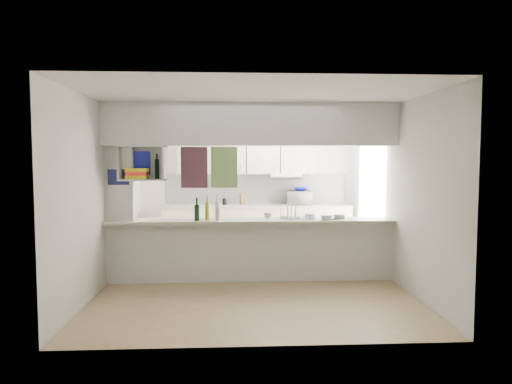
{
  "coord_description": "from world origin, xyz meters",
  "views": [
    {
      "loc": [
        -0.28,
        -6.67,
        1.8
      ],
      "look_at": [
        0.1,
        0.5,
        1.29
      ],
      "focal_mm": 32.0,
      "sensor_mm": 36.0,
      "label": 1
    }
  ],
  "objects": [
    {
      "name": "cup",
      "position": [
        0.24,
        -0.04,
        0.98
      ],
      "size": [
        0.13,
        0.13,
        0.09
      ],
      "primitive_type": "imported",
      "rotation": [
        0.0,
        0.0,
        0.19
      ],
      "color": "white",
      "rests_on": "dish_rack"
    },
    {
      "name": "microwave",
      "position": [
        1.04,
        2.11,
        1.05
      ],
      "size": [
        0.54,
        0.42,
        0.27
      ],
      "primitive_type": "imported",
      "rotation": [
        0.0,
        0.0,
        2.94
      ],
      "color": "white",
      "rests_on": "bench_top"
    },
    {
      "name": "wall_back",
      "position": [
        0.0,
        2.4,
        1.3
      ],
      "size": [
        4.2,
        0.0,
        4.2
      ],
      "primitive_type": "plane",
      "rotation": [
        1.57,
        0.0,
        0.0
      ],
      "color": "silver",
      "rests_on": "floor"
    },
    {
      "name": "utensil_jar",
      "position": [
        -0.43,
        2.15,
        0.98
      ],
      "size": [
        0.09,
        0.09,
        0.13
      ],
      "primitive_type": "cylinder",
      "color": "black",
      "rests_on": "bench_top"
    },
    {
      "name": "plastic_tubs",
      "position": [
        1.06,
        -0.04,
        0.95
      ],
      "size": [
        0.58,
        0.23,
        0.08
      ],
      "color": "silver",
      "rests_on": "breakfast_bar"
    },
    {
      "name": "wine_bottles",
      "position": [
        -0.63,
        -0.09,
        1.05
      ],
      "size": [
        0.37,
        0.15,
        0.37
      ],
      "color": "black",
      "rests_on": "breakfast_bar"
    },
    {
      "name": "kitchen_run",
      "position": [
        0.16,
        2.14,
        0.83
      ],
      "size": [
        3.6,
        0.63,
        2.24
      ],
      "color": "beige",
      "rests_on": "floor"
    },
    {
      "name": "servery_partition",
      "position": [
        -0.17,
        0.0,
        1.66
      ],
      "size": [
        4.2,
        0.5,
        2.6
      ],
      "color": "silver",
      "rests_on": "floor"
    },
    {
      "name": "floor",
      "position": [
        0.0,
        0.0,
        0.0
      ],
      "size": [
        4.8,
        4.8,
        0.0
      ],
      "primitive_type": "plane",
      "color": "#988058",
      "rests_on": "ground"
    },
    {
      "name": "wall_left",
      "position": [
        -2.1,
        0.0,
        1.3
      ],
      "size": [
        0.0,
        4.8,
        4.8
      ],
      "primitive_type": "plane",
      "rotation": [
        1.57,
        0.0,
        1.57
      ],
      "color": "silver",
      "rests_on": "floor"
    },
    {
      "name": "knife_block",
      "position": [
        -0.08,
        2.18,
        1.03
      ],
      "size": [
        0.12,
        0.11,
        0.21
      ],
      "primitive_type": "cube",
      "rotation": [
        0.0,
        0.0,
        0.25
      ],
      "color": "#53391C",
      "rests_on": "bench_top"
    },
    {
      "name": "ceiling",
      "position": [
        0.0,
        0.0,
        2.6
      ],
      "size": [
        4.8,
        4.8,
        0.0
      ],
      "primitive_type": "plane",
      "color": "white",
      "rests_on": "wall_back"
    },
    {
      "name": "bowl",
      "position": [
        1.05,
        2.11,
        1.22
      ],
      "size": [
        0.27,
        0.27,
        0.07
      ],
      "primitive_type": "imported",
      "color": "#0C0E8B",
      "rests_on": "microwave"
    },
    {
      "name": "dish_rack",
      "position": [
        0.64,
        0.05,
        1.01
      ],
      "size": [
        0.45,
        0.35,
        0.23
      ],
      "rotation": [
        0.0,
        0.0,
        -0.08
      ],
      "color": "silver",
      "rests_on": "breakfast_bar"
    },
    {
      "name": "wall_right",
      "position": [
        2.1,
        0.0,
        1.3
      ],
      "size": [
        0.0,
        4.8,
        4.8
      ],
      "primitive_type": "plane",
      "rotation": [
        1.57,
        0.0,
        -1.57
      ],
      "color": "silver",
      "rests_on": "floor"
    },
    {
      "name": "cubby_shelf",
      "position": [
        -1.57,
        -0.06,
        1.71
      ],
      "size": [
        0.65,
        0.35,
        0.5
      ],
      "color": "white",
      "rests_on": "bulkhead"
    }
  ]
}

